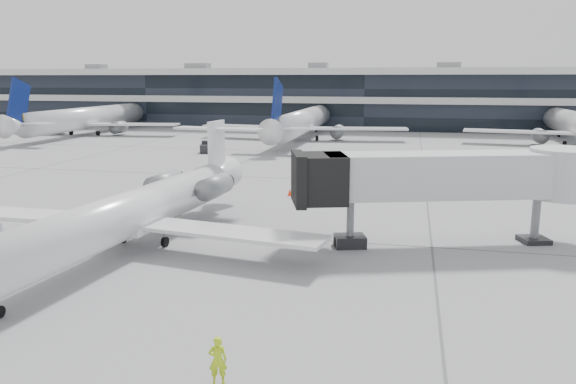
# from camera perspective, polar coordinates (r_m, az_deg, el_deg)

# --- Properties ---
(ground) EXTENTS (220.00, 220.00, 0.00)m
(ground) POSITION_cam_1_polar(r_m,az_deg,el_deg) (33.93, -2.77, -4.57)
(ground) COLOR gray
(ground) RESTS_ON ground
(terminal) EXTENTS (170.00, 22.00, 10.00)m
(terminal) POSITION_cam_1_polar(r_m,az_deg,el_deg) (113.86, 8.21, 9.16)
(terminal) COLOR black
(terminal) RESTS_ON ground
(bg_jet_left) EXTENTS (32.00, 40.00, 9.60)m
(bg_jet_left) POSITION_cam_1_polar(r_m,az_deg,el_deg) (102.16, -19.36, 5.57)
(bg_jet_left) COLOR silver
(bg_jet_left) RESTS_ON ground
(bg_jet_center) EXTENTS (32.00, 40.00, 9.60)m
(bg_jet_center) POSITION_cam_1_polar(r_m,az_deg,el_deg) (88.53, 1.57, 5.40)
(bg_jet_center) COLOR silver
(bg_jet_center) RESTS_ON ground
(regional_jet) EXTENTS (22.09, 27.59, 6.37)m
(regional_jet) POSITION_cam_1_polar(r_m,az_deg,el_deg) (31.97, -15.59, -1.96)
(regional_jet) COLOR silver
(regional_jet) RESTS_ON ground
(jet_bridge) EXTENTS (16.76, 7.79, 5.48)m
(jet_bridge) POSITION_cam_1_polar(r_m,az_deg,el_deg) (32.97, 17.05, 1.58)
(jet_bridge) COLOR #ACAFB1
(jet_bridge) RESTS_ON ground
(ramp_worker) EXTENTS (0.66, 0.53, 1.58)m
(ramp_worker) POSITION_cam_1_polar(r_m,az_deg,el_deg) (18.29, -7.15, -16.59)
(ramp_worker) COLOR #B3DB17
(ramp_worker) RESTS_ON ground
(traffic_cone) EXTENTS (0.49, 0.49, 0.58)m
(traffic_cone) POSITION_cam_1_polar(r_m,az_deg,el_deg) (45.60, 0.19, -0.03)
(traffic_cone) COLOR #FF350D
(traffic_cone) RESTS_ON ground
(far_tug) EXTENTS (1.89, 2.58, 1.48)m
(far_tug) POSITION_cam_1_polar(r_m,az_deg,el_deg) (72.99, -8.30, 4.51)
(far_tug) COLOR black
(far_tug) RESTS_ON ground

